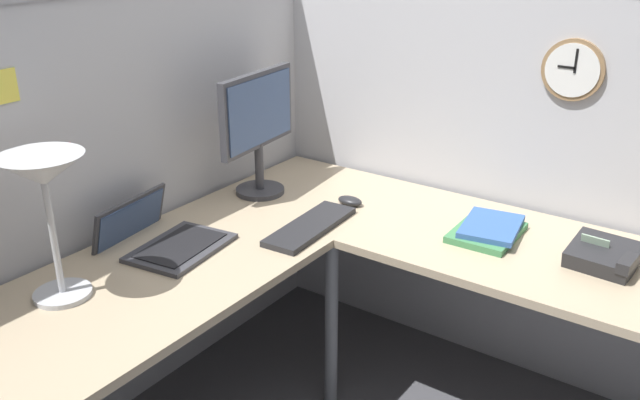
# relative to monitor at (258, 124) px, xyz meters

# --- Properties ---
(cubicle_wall_back) EXTENTS (2.57, 0.12, 1.58)m
(cubicle_wall_back) POSITION_rel_monitor_xyz_m (-0.70, 0.23, -0.23)
(cubicle_wall_back) COLOR #B2B2B7
(cubicle_wall_back) RESTS_ON ground
(cubicle_wall_right) EXTENTS (0.12, 2.37, 1.58)m
(cubicle_wall_right) POSITION_rel_monitor_xyz_m (0.53, -0.90, -0.23)
(cubicle_wall_right) COLOR #B2B2B7
(cubicle_wall_right) RESTS_ON ground
(desk) EXTENTS (2.35, 2.15, 0.73)m
(desk) POSITION_rel_monitor_xyz_m (-0.48, -0.69, -0.39)
(desk) COLOR tan
(desk) RESTS_ON ground
(monitor) EXTENTS (0.46, 0.20, 0.50)m
(monitor) POSITION_rel_monitor_xyz_m (0.00, 0.00, 0.00)
(monitor) COLOR #38383D
(monitor) RESTS_ON desk
(laptop) EXTENTS (0.39, 0.42, 0.22)m
(laptop) POSITION_rel_monitor_xyz_m (-0.57, -0.02, -0.27)
(laptop) COLOR #38383D
(laptop) RESTS_ON desk
(keyboard) EXTENTS (0.44, 0.17, 0.02)m
(keyboard) POSITION_rel_monitor_xyz_m (-0.17, -0.38, -0.28)
(keyboard) COLOR #232326
(keyboard) RESTS_ON desk
(computer_mouse) EXTENTS (0.06, 0.10, 0.03)m
(computer_mouse) POSITION_rel_monitor_xyz_m (0.10, -0.37, -0.28)
(computer_mouse) COLOR #232326
(computer_mouse) RESTS_ON desk
(desk_lamp_dome) EXTENTS (0.24, 0.24, 0.44)m
(desk_lamp_dome) POSITION_rel_monitor_xyz_m (-0.98, -0.05, 0.07)
(desk_lamp_dome) COLOR #B7BABF
(desk_lamp_dome) RESTS_ON desk
(office_phone) EXTENTS (0.20, 0.22, 0.11)m
(office_phone) POSITION_rel_monitor_xyz_m (0.14, -1.33, -0.26)
(office_phone) COLOR #232326
(office_phone) RESTS_ON desk
(book_stack) EXTENTS (0.30, 0.23, 0.04)m
(book_stack) POSITION_rel_monitor_xyz_m (0.15, -0.93, -0.27)
(book_stack) COLOR #3F7F4C
(book_stack) RESTS_ON desk
(wall_clock) EXTENTS (0.04, 0.22, 0.22)m
(wall_clock) POSITION_rel_monitor_xyz_m (0.48, -1.06, 0.26)
(wall_clock) COLOR olive
(pinned_note_leftmost) EXTENTS (0.10, 0.00, 0.07)m
(pinned_note_leftmost) POSITION_rel_monitor_xyz_m (-0.78, 0.18, 0.05)
(pinned_note_leftmost) COLOR pink
(pinned_note_middle) EXTENTS (0.11, 0.00, 0.10)m
(pinned_note_middle) POSITION_rel_monitor_xyz_m (-0.93, 0.18, 0.30)
(pinned_note_middle) COLOR #EAD84C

